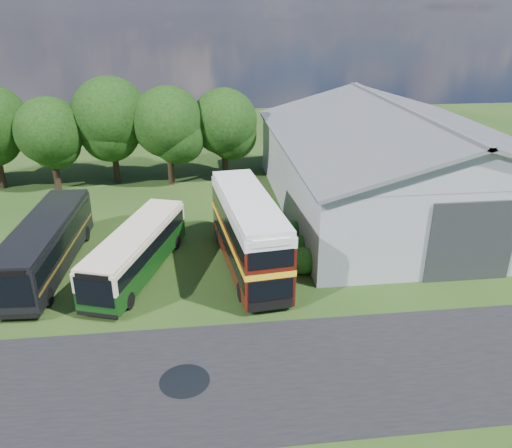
{
  "coord_description": "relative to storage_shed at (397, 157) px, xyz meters",
  "views": [
    {
      "loc": [
        -0.43,
        -20.4,
        14.95
      ],
      "look_at": [
        2.93,
        8.0,
        2.49
      ],
      "focal_mm": 35.0,
      "sensor_mm": 36.0,
      "label": 1
    }
  ],
  "objects": [
    {
      "name": "storage_shed",
      "position": [
        0.0,
        0.0,
        0.0
      ],
      "size": [
        18.8,
        24.8,
        8.15
      ],
      "color": "gray",
      "rests_on": "ground"
    },
    {
      "name": "bus_dark_single",
      "position": [
        -24.88,
        -7.86,
        -2.45
      ],
      "size": [
        3.33,
        11.83,
        3.23
      ],
      "rotation": [
        0.0,
        0.0,
        -0.05
      ],
      "color": "black",
      "rests_on": "ground"
    },
    {
      "name": "ground",
      "position": [
        -15.0,
        -15.98,
        -4.17
      ],
      "size": [
        120.0,
        120.0,
        0.0
      ],
      "primitive_type": "plane",
      "color": "#193711",
      "rests_on": "ground"
    },
    {
      "name": "tree_left_b",
      "position": [
        -28.0,
        7.52,
        1.09
      ],
      "size": [
        5.78,
        5.78,
        8.16
      ],
      "color": "black",
      "rests_on": "ground"
    },
    {
      "name": "shrub_front",
      "position": [
        -9.4,
        -9.98,
        -4.17
      ],
      "size": [
        1.7,
        1.7,
        1.7
      ],
      "primitive_type": "sphere",
      "color": "#194714",
      "rests_on": "ground"
    },
    {
      "name": "tree_right_a",
      "position": [
        -18.0,
        7.82,
        1.52
      ],
      "size": [
        6.26,
        6.26,
        8.83
      ],
      "color": "black",
      "rests_on": "ground"
    },
    {
      "name": "shrub_back",
      "position": [
        -9.4,
        -5.98,
        -4.17
      ],
      "size": [
        1.8,
        1.8,
        1.8
      ],
      "primitive_type": "sphere",
      "color": "#194714",
      "rests_on": "ground"
    },
    {
      "name": "bus_green_single",
      "position": [
        -19.37,
        -8.99,
        -2.63
      ],
      "size": [
        5.58,
        10.72,
        2.89
      ],
      "rotation": [
        0.0,
        0.0,
        -0.32
      ],
      "color": "black",
      "rests_on": "ground"
    },
    {
      "name": "asphalt_road",
      "position": [
        -12.0,
        -18.98,
        -4.17
      ],
      "size": [
        60.0,
        8.0,
        0.02
      ],
      "primitive_type": "cube",
      "color": "black",
      "rests_on": "ground"
    },
    {
      "name": "bus_maroon_double",
      "position": [
        -12.65,
        -8.98,
        -1.83
      ],
      "size": [
        3.98,
        11.15,
        4.69
      ],
      "rotation": [
        0.0,
        0.0,
        0.11
      ],
      "color": "black",
      "rests_on": "ground"
    },
    {
      "name": "tree_mid",
      "position": [
        -23.0,
        8.82,
        2.02
      ],
      "size": [
        6.8,
        6.8,
        9.6
      ],
      "color": "black",
      "rests_on": "ground"
    },
    {
      "name": "tree_right_b",
      "position": [
        -13.0,
        8.62,
        1.27
      ],
      "size": [
        5.98,
        5.98,
        8.45
      ],
      "color": "black",
      "rests_on": "ground"
    },
    {
      "name": "shrub_mid",
      "position": [
        -9.4,
        -7.98,
        -4.17
      ],
      "size": [
        1.6,
        1.6,
        1.6
      ],
      "primitive_type": "sphere",
      "color": "#194714",
      "rests_on": "ground"
    },
    {
      "name": "puddle",
      "position": [
        -16.5,
        -18.98,
        -4.17
      ],
      "size": [
        2.2,
        2.2,
        0.01
      ],
      "primitive_type": "cylinder",
      "color": "black",
      "rests_on": "ground"
    }
  ]
}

